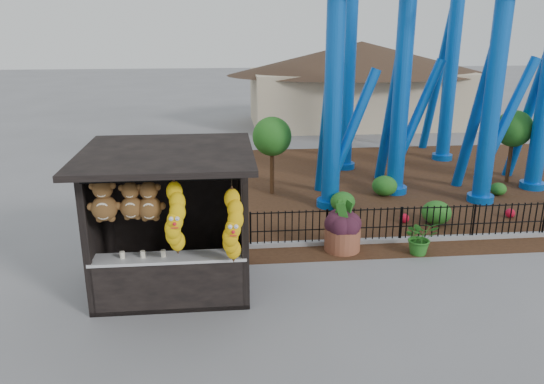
{
  "coord_description": "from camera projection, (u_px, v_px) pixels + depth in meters",
  "views": [
    {
      "loc": [
        -1.89,
        -9.68,
        5.61
      ],
      "look_at": [
        -0.79,
        1.5,
        2.0
      ],
      "focal_mm": 35.0,
      "sensor_mm": 36.0,
      "label": 1
    }
  ],
  "objects": [
    {
      "name": "mulch_bed",
      "position": [
        387.0,
        186.0,
        19.02
      ],
      "size": [
        18.0,
        12.0,
        0.02
      ],
      "primitive_type": "cube",
      "color": "#331E11",
      "rests_on": "ground"
    },
    {
      "name": "picket_fence",
      "position": [
        477.0,
        222.0,
        14.21
      ],
      "size": [
        12.2,
        0.06,
        1.0
      ],
      "primitive_type": null,
      "color": "black",
      "rests_on": "ground"
    },
    {
      "name": "terracotta_planter",
      "position": [
        342.0,
        239.0,
        13.58
      ],
      "size": [
        1.0,
        1.0,
        0.6
      ],
      "primitive_type": "cylinder",
      "rotation": [
        0.0,
        0.0,
        -0.1
      ],
      "color": "brown",
      "rests_on": "ground"
    },
    {
      "name": "prize_booth",
      "position": [
        170.0,
        225.0,
        11.16
      ],
      "size": [
        3.5,
        3.4,
        3.12
      ],
      "color": "black",
      "rests_on": "ground"
    },
    {
      "name": "planter_foliage",
      "position": [
        343.0,
        216.0,
        13.39
      ],
      "size": [
        0.7,
        0.7,
        0.64
      ],
      "primitive_type": "ellipsoid",
      "color": "#301320",
      "rests_on": "terracotta_planter"
    },
    {
      "name": "potted_plant",
      "position": [
        420.0,
        237.0,
        13.31
      ],
      "size": [
        0.85,
        0.74,
        0.92
      ],
      "primitive_type": "imported",
      "rotation": [
        0.0,
        0.0,
        0.03
      ],
      "color": "#295F1B",
      "rests_on": "ground"
    },
    {
      "name": "curb",
      "position": [
        443.0,
        238.0,
        14.26
      ],
      "size": [
        18.0,
        0.18,
        0.12
      ],
      "primitive_type": "cube",
      "color": "gray",
      "rests_on": "ground"
    },
    {
      "name": "ground",
      "position": [
        317.0,
        304.0,
        11.07
      ],
      "size": [
        120.0,
        120.0,
        0.0
      ],
      "primitive_type": "plane",
      "color": "slate",
      "rests_on": "ground"
    },
    {
      "name": "landscaping",
      "position": [
        425.0,
        199.0,
        16.57
      ],
      "size": [
        8.03,
        3.64,
        0.68
      ],
      "color": "#205B1A",
      "rests_on": "mulch_bed"
    },
    {
      "name": "pavilion",
      "position": [
        360.0,
        70.0,
        29.64
      ],
      "size": [
        15.0,
        15.0,
        4.8
      ],
      "color": "#BFAD8C",
      "rests_on": "ground"
    }
  ]
}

